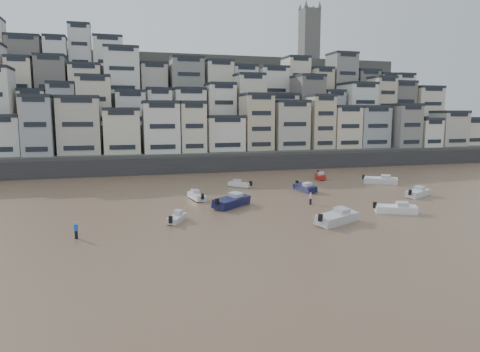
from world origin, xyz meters
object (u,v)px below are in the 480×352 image
object	(u,v)px
boat_a	(337,216)
person_blue	(76,230)
boat_j	(177,217)
boat_c	(232,200)
boat_f	(197,195)
boat_e	(305,187)
boat_g	(381,179)
person_pink	(311,198)
boat_i	(320,175)
boat_b	(396,207)
boat_d	(418,192)
boat_h	(240,183)

from	to	relation	value
boat_a	person_blue	size ratio (longest dim) A/B	3.76
boat_j	boat_c	bearing A→B (deg)	-26.29
boat_j	boat_a	bearing A→B (deg)	-81.93
boat_a	boat_f	distance (m)	22.58
boat_e	boat_g	xyz separation A→B (m)	(16.61, 3.43, 0.10)
person_blue	person_pink	bearing A→B (deg)	16.26
boat_a	boat_g	distance (m)	32.44
boat_i	person_pink	xyz separation A→B (m)	(-12.33, -21.71, 0.18)
boat_a	boat_f	bearing A→B (deg)	99.28
boat_b	boat_j	distance (m)	27.73
boat_c	boat_g	distance (m)	33.31
boat_b	boat_e	world-z (taller)	boat_e
boat_c	boat_e	distance (m)	16.74
boat_c	boat_i	xyz separation A→B (m)	(23.33, 20.06, -0.27)
boat_j	person_pink	world-z (taller)	person_pink
person_pink	boat_g	bearing A→B (deg)	33.18
boat_b	boat_d	size ratio (longest dim) A/B	0.97
boat_h	person_blue	distance (m)	35.75
boat_h	boat_j	xyz separation A→B (m)	(-13.98, -21.66, -0.06)
boat_a	boat_d	size ratio (longest dim) A/B	1.14
boat_e	boat_j	bearing A→B (deg)	-63.18
boat_c	boat_g	bearing A→B (deg)	-19.84
boat_j	person_blue	bearing A→B (deg)	138.28
boat_g	boat_h	xyz separation A→B (m)	(-25.63, 3.83, -0.24)
boat_a	boat_c	xyz separation A→B (m)	(-9.28, 12.31, 0.07)
boat_b	boat_f	distance (m)	27.77
boat_g	person_blue	bearing A→B (deg)	-123.40
boat_c	boat_j	distance (m)	10.47
boat_e	boat_i	world-z (taller)	boat_e
person_blue	boat_b	bearing A→B (deg)	1.23
boat_c	boat_d	world-z (taller)	boat_c
boat_h	person_blue	bearing A→B (deg)	93.38
boat_i	person_pink	distance (m)	24.97
boat_a	boat_e	size ratio (longest dim) A/B	1.15
boat_h	boat_i	distance (m)	18.33
boat_a	boat_i	world-z (taller)	boat_a
boat_c	boat_g	world-z (taller)	boat_c
boat_g	person_pink	xyz separation A→B (m)	(-20.23, -13.23, -0.00)
boat_c	person_blue	bearing A→B (deg)	168.45
boat_e	person_blue	world-z (taller)	person_blue
boat_d	boat_e	world-z (taller)	boat_d
boat_d	boat_j	size ratio (longest dim) A/B	1.38
boat_b	person_blue	xyz separation A→B (m)	(-38.25, -0.82, 0.11)
boat_f	boat_c	bearing A→B (deg)	-157.61
boat_f	boat_g	distance (m)	35.36
boat_b	person_pink	world-z (taller)	person_pink
boat_f	person_pink	distance (m)	16.66
boat_c	boat_j	world-z (taller)	boat_c
boat_j	boat_h	bearing A→B (deg)	-5.85
boat_d	person_blue	xyz separation A→B (m)	(-48.49, -9.61, 0.09)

